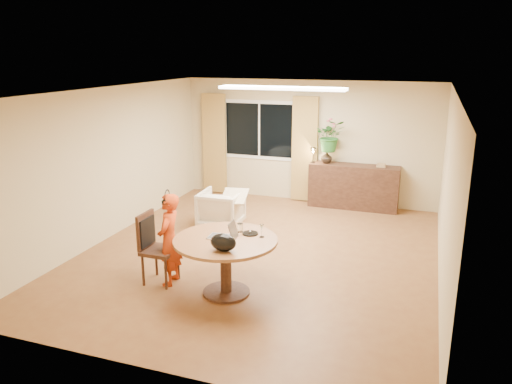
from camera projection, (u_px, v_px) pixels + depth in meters
floor at (259, 254)px, 8.09m from camera, size 6.50×6.50×0.00m
ceiling at (259, 91)px, 7.38m from camera, size 6.50×6.50×0.00m
wall_back at (308, 142)px, 10.69m from camera, size 5.50×0.00×5.50m
wall_left at (109, 164)px, 8.61m from camera, size 0.00×6.50×6.50m
wall_right at (448, 192)px, 6.86m from camera, size 0.00×6.50×6.50m
window at (259, 130)px, 10.96m from camera, size 1.70×0.03×1.30m
curtain_left at (215, 144)px, 11.32m from camera, size 0.55×0.08×2.25m
curtain_right at (305, 150)px, 10.66m from camera, size 0.55×0.08×2.25m
ceiling_panel at (282, 88)px, 8.48m from camera, size 2.20×0.35×0.05m
dining_table at (226, 251)px, 6.62m from camera, size 1.38×1.38×0.79m
dining_chair at (160, 249)px, 6.98m from camera, size 0.49×0.45×1.01m
child at (169, 239)px, 6.91m from camera, size 0.52×0.38×1.31m
laptop at (221, 229)px, 6.58m from camera, size 0.38×0.26×0.24m
tumbler at (240, 228)px, 6.81m from camera, size 0.10×0.10×0.12m
wine_glass at (262, 231)px, 6.61m from camera, size 0.07×0.07×0.18m
pot_lid at (250, 233)px, 6.74m from camera, size 0.24×0.24×0.03m
handbag at (223, 242)px, 6.14m from camera, size 0.38×0.30×0.23m
armchair at (221, 209)px, 9.27m from camera, size 0.77×0.79×0.69m
throw at (235, 192)px, 9.04m from camera, size 0.54×0.62×0.03m
sideboard at (353, 187)px, 10.36m from camera, size 1.83×0.45×0.92m
vase at (327, 157)px, 10.39m from camera, size 0.25×0.25×0.25m
bouquet at (330, 136)px, 10.25m from camera, size 0.72×0.66×0.66m
book_stack at (381, 165)px, 10.06m from camera, size 0.21×0.18×0.08m
desk_lamp at (313, 155)px, 10.42m from camera, size 0.17×0.17×0.33m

